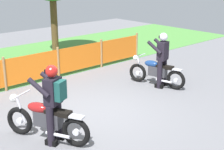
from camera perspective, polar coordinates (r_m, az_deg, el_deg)
ground at (r=8.49m, az=-3.44°, el=-6.48°), size 24.00×24.00×0.02m
barrier_fence at (r=10.64m, az=-13.52°, el=1.26°), size 9.48×0.08×1.05m
motorcycle_lead at (r=10.33m, az=7.61°, el=0.54°), size 0.69×1.89×0.91m
motorcycle_trailing at (r=7.11m, az=-11.40°, el=-7.62°), size 1.02×1.89×0.96m
rider_lead at (r=10.13m, az=8.66°, el=2.94°), size 0.64×0.65×1.69m
rider_trailing at (r=6.81m, az=-10.08°, el=-4.28°), size 0.70×0.78×1.69m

